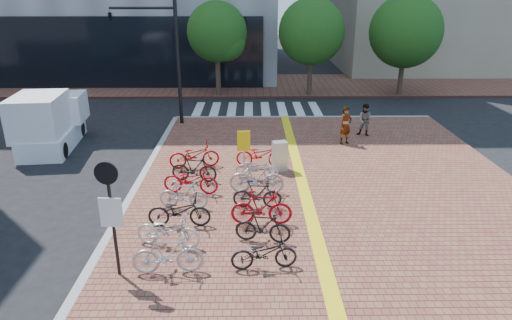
{
  "coord_description": "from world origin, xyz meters",
  "views": [
    {
      "loc": [
        0.14,
        -12.33,
        6.84
      ],
      "look_at": [
        0.31,
        2.24,
        1.3
      ],
      "focal_mm": 32.0,
      "sensor_mm": 36.0,
      "label": 1
    }
  ],
  "objects_px": {
    "notice_sign": "(111,206)",
    "bike_3": "(183,195)",
    "bike_2": "(179,211)",
    "bike_12": "(257,168)",
    "bike_1": "(168,230)",
    "bike_7": "(264,253)",
    "bike_0": "(168,254)",
    "bike_5": "(194,168)",
    "yellow_sign": "(244,145)",
    "bike_8": "(263,227)",
    "bike_10": "(257,194)",
    "bike_13": "(260,155)",
    "bike_6": "(194,155)",
    "bike_4": "(191,180)",
    "pedestrian_a": "(346,125)",
    "bike_9": "(261,208)",
    "traffic_light_pole": "(147,37)",
    "pedestrian_b": "(366,120)",
    "bike_11": "(257,178)",
    "utility_box": "(280,156)",
    "box_truck": "(50,122)"
  },
  "relations": [
    {
      "from": "bike_10",
      "to": "bike_13",
      "type": "bearing_deg",
      "value": 0.35
    },
    {
      "from": "bike_9",
      "to": "bike_11",
      "type": "relative_size",
      "value": 0.97
    },
    {
      "from": "bike_13",
      "to": "notice_sign",
      "type": "relative_size",
      "value": 0.63
    },
    {
      "from": "bike_4",
      "to": "bike_10",
      "type": "height_order",
      "value": "bike_4"
    },
    {
      "from": "pedestrian_b",
      "to": "utility_box",
      "type": "bearing_deg",
      "value": -109.42
    },
    {
      "from": "pedestrian_a",
      "to": "notice_sign",
      "type": "distance_m",
      "value": 12.64
    },
    {
      "from": "bike_2",
      "to": "bike_8",
      "type": "relative_size",
      "value": 1.19
    },
    {
      "from": "bike_8",
      "to": "bike_13",
      "type": "xyz_separation_m",
      "value": [
        0.05,
        5.72,
        0.03
      ]
    },
    {
      "from": "bike_3",
      "to": "bike_8",
      "type": "xyz_separation_m",
      "value": [
        2.49,
        -2.1,
        -0.01
      ]
    },
    {
      "from": "bike_1",
      "to": "notice_sign",
      "type": "bearing_deg",
      "value": 154.26
    },
    {
      "from": "bike_1",
      "to": "bike_10",
      "type": "relative_size",
      "value": 1.15
    },
    {
      "from": "bike_10",
      "to": "bike_13",
      "type": "xyz_separation_m",
      "value": [
        0.17,
        3.6,
        0.03
      ]
    },
    {
      "from": "bike_3",
      "to": "pedestrian_a",
      "type": "bearing_deg",
      "value": -39.2
    },
    {
      "from": "yellow_sign",
      "to": "bike_11",
      "type": "bearing_deg",
      "value": -73.79
    },
    {
      "from": "bike_13",
      "to": "pedestrian_a",
      "type": "distance_m",
      "value": 4.82
    },
    {
      "from": "bike_1",
      "to": "yellow_sign",
      "type": "height_order",
      "value": "yellow_sign"
    },
    {
      "from": "bike_3",
      "to": "pedestrian_b",
      "type": "height_order",
      "value": "pedestrian_b"
    },
    {
      "from": "bike_10",
      "to": "pedestrian_b",
      "type": "xyz_separation_m",
      "value": [
        5.26,
        7.58,
        0.3
      ]
    },
    {
      "from": "bike_3",
      "to": "bike_7",
      "type": "xyz_separation_m",
      "value": [
        2.49,
        -3.39,
        -0.04
      ]
    },
    {
      "from": "bike_8",
      "to": "bike_11",
      "type": "distance_m",
      "value": 3.25
    },
    {
      "from": "bike_2",
      "to": "bike_12",
      "type": "xyz_separation_m",
      "value": [
        2.35,
        3.56,
        -0.07
      ]
    },
    {
      "from": "bike_3",
      "to": "bike_1",
      "type": "bearing_deg",
      "value": -176.76
    },
    {
      "from": "bike_13",
      "to": "bike_6",
      "type": "bearing_deg",
      "value": 96.15
    },
    {
      "from": "pedestrian_a",
      "to": "bike_9",
      "type": "bearing_deg",
      "value": -148.2
    },
    {
      "from": "bike_8",
      "to": "bike_5",
      "type": "bearing_deg",
      "value": 38.82
    },
    {
      "from": "bike_4",
      "to": "bike_12",
      "type": "height_order",
      "value": "bike_4"
    },
    {
      "from": "bike_1",
      "to": "bike_7",
      "type": "bearing_deg",
      "value": -102.16
    },
    {
      "from": "bike_13",
      "to": "pedestrian_b",
      "type": "relative_size",
      "value": 1.23
    },
    {
      "from": "traffic_light_pole",
      "to": "bike_7",
      "type": "bearing_deg",
      "value": -67.81
    },
    {
      "from": "bike_13",
      "to": "traffic_light_pole",
      "type": "height_order",
      "value": "traffic_light_pole"
    },
    {
      "from": "bike_4",
      "to": "bike_13",
      "type": "distance_m",
      "value": 3.47
    },
    {
      "from": "bike_0",
      "to": "box_truck",
      "type": "distance_m",
      "value": 12.18
    },
    {
      "from": "bike_0",
      "to": "bike_3",
      "type": "distance_m",
      "value": 3.56
    },
    {
      "from": "bike_5",
      "to": "bike_11",
      "type": "distance_m",
      "value": 2.5
    },
    {
      "from": "notice_sign",
      "to": "bike_3",
      "type": "bearing_deg",
      "value": 72.94
    },
    {
      "from": "bike_0",
      "to": "bike_5",
      "type": "bearing_deg",
      "value": -3.75
    },
    {
      "from": "bike_2",
      "to": "bike_6",
      "type": "xyz_separation_m",
      "value": [
        -0.1,
        4.74,
        0.02
      ]
    },
    {
      "from": "pedestrian_b",
      "to": "yellow_sign",
      "type": "distance_m",
      "value": 7.54
    },
    {
      "from": "bike_5",
      "to": "bike_12",
      "type": "bearing_deg",
      "value": -76.05
    },
    {
      "from": "bike_6",
      "to": "bike_7",
      "type": "xyz_separation_m",
      "value": [
        2.55,
        -6.97,
        -0.07
      ]
    },
    {
      "from": "bike_2",
      "to": "bike_4",
      "type": "bearing_deg",
      "value": -1.21
    },
    {
      "from": "bike_7",
      "to": "bike_13",
      "type": "relative_size",
      "value": 0.88
    },
    {
      "from": "bike_7",
      "to": "bike_9",
      "type": "relative_size",
      "value": 0.91
    },
    {
      "from": "bike_5",
      "to": "bike_6",
      "type": "bearing_deg",
      "value": 14.88
    },
    {
      "from": "yellow_sign",
      "to": "bike_8",
      "type": "bearing_deg",
      "value": -83.08
    },
    {
      "from": "bike_0",
      "to": "bike_12",
      "type": "xyz_separation_m",
      "value": [
        2.28,
        5.95,
        -0.12
      ]
    },
    {
      "from": "yellow_sign",
      "to": "traffic_light_pole",
      "type": "height_order",
      "value": "traffic_light_pole"
    },
    {
      "from": "bike_2",
      "to": "utility_box",
      "type": "height_order",
      "value": "utility_box"
    },
    {
      "from": "bike_13",
      "to": "notice_sign",
      "type": "distance_m",
      "value": 8.25
    },
    {
      "from": "bike_11",
      "to": "utility_box",
      "type": "xyz_separation_m",
      "value": [
        0.92,
        2.07,
        0.02
      ]
    }
  ]
}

